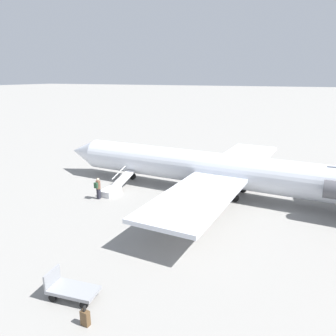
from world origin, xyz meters
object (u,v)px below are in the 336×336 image
at_px(boarding_stairs, 113,189).
at_px(luggage_cart, 71,289).
at_px(passenger, 98,187).
at_px(airplane_main, 223,170).
at_px(suitcase, 85,318).

xyz_separation_m(boarding_stairs, luggage_cart, (-5.82, 12.23, 0.08)).
bearing_deg(luggage_cart, passenger, -66.68).
distance_m(airplane_main, boarding_stairs, 9.26).
height_order(airplane_main, luggage_cart, airplane_main).
height_order(luggage_cart, suitcase, luggage_cart).
distance_m(airplane_main, luggage_cart, 15.98).
height_order(boarding_stairs, suitcase, boarding_stairs).
height_order(passenger, luggage_cart, passenger).
relative_size(airplane_main, boarding_stairs, 7.56).
distance_m(airplane_main, suitcase, 16.87).
bearing_deg(boarding_stairs, passenger, 172.52).
xyz_separation_m(airplane_main, boarding_stairs, (8.42, 3.45, -1.74)).
height_order(airplane_main, suitcase, airplane_main).
bearing_deg(suitcase, luggage_cart, -33.76).
distance_m(passenger, suitcase, 14.00).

